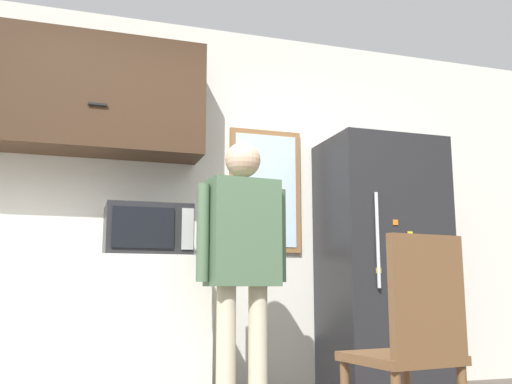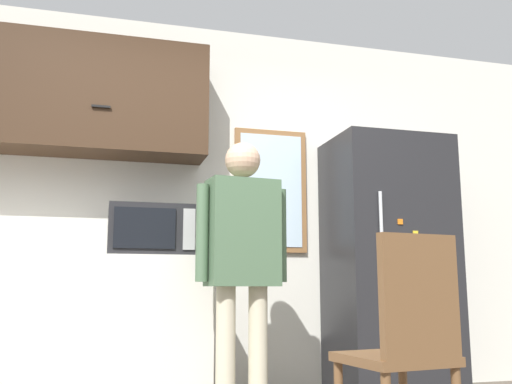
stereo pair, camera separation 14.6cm
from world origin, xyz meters
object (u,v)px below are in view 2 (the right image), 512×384
object	(u,v)px
person	(242,249)
chair	(406,340)
microwave	(150,231)
refrigerator	(389,264)

from	to	relation	value
person	chair	distance (m)	1.18
microwave	refrigerator	world-z (taller)	refrigerator
microwave	chair	xyz separation A→B (m)	(0.95, -1.46, -0.57)
person	refrigerator	bearing A→B (deg)	17.36
person	refrigerator	distance (m)	1.33
chair	person	bearing A→B (deg)	-73.62
microwave	chair	distance (m)	1.84
refrigerator	chair	distance (m)	1.75
microwave	refrigerator	xyz separation A→B (m)	(1.71, 0.07, -0.18)
refrigerator	chair	size ratio (longest dim) A/B	1.89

